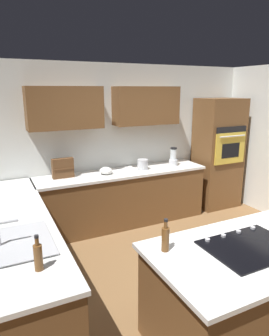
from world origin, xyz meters
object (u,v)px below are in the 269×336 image
at_px(blender, 173,158).
at_px(oil_bottle, 165,238).
at_px(sink_unit, 23,241).
at_px(kettle, 143,164).
at_px(mixing_bowl, 106,171).
at_px(spice_rack, 63,168).
at_px(wall_oven, 218,153).
at_px(cooktop, 250,246).
at_px(dish_soap_bottle, 38,256).

relative_size(blender, oil_bottle, 1.14).
height_order(sink_unit, blender, blender).
bearing_deg(kettle, mixing_bowl, 0.00).
bearing_deg(kettle, spice_rack, -4.23).
xyz_separation_m(blender, mixing_bowl, (1.25, 0.00, -0.08)).
distance_m(wall_oven, spice_rack, 2.90).
bearing_deg(cooktop, kettle, -97.68).
bearing_deg(wall_oven, kettle, 0.43).
xyz_separation_m(wall_oven, spice_rack, (2.90, -0.08, 0.03)).
bearing_deg(sink_unit, spice_rack, -112.92).
bearing_deg(spice_rack, blender, 177.10).
bearing_deg(mixing_bowl, spice_rack, -8.41).
height_order(mixing_bowl, spice_rack, spice_rack).
xyz_separation_m(wall_oven, mixing_bowl, (2.25, 0.01, -0.07)).
relative_size(cooktop, blender, 2.36).
bearing_deg(dish_soap_bottle, spice_rack, -107.24).
height_order(blender, mixing_bowl, blender).
xyz_separation_m(mixing_bowl, oil_bottle, (0.39, 2.40, 0.06)).
xyz_separation_m(cooktop, mixing_bowl, (0.29, -2.66, 0.05)).
xyz_separation_m(kettle, oil_bottle, (1.04, 2.40, 0.03)).
bearing_deg(oil_bottle, kettle, -113.36).
bearing_deg(cooktop, dish_soap_bottle, -14.84).
xyz_separation_m(sink_unit, blender, (-2.68, -1.74, 0.12)).
height_order(dish_soap_bottle, oil_bottle, oil_bottle).
xyz_separation_m(cooktop, kettle, (-0.36, -2.66, 0.08)).
xyz_separation_m(dish_soap_bottle, oil_bottle, (-0.98, 0.17, 0.00)).
bearing_deg(kettle, sink_unit, 40.01).
bearing_deg(kettle, dish_soap_bottle, 47.76).
distance_m(mixing_bowl, spice_rack, 0.66).
distance_m(cooktop, kettle, 2.69).
bearing_deg(dish_soap_bottle, sink_unit, -83.05).
bearing_deg(blender, kettle, 0.00).
distance_m(mixing_bowl, kettle, 0.65).
relative_size(sink_unit, oil_bottle, 2.47).
distance_m(blender, dish_soap_bottle, 3.44).
bearing_deg(dish_soap_bottle, oil_bottle, 170.01).
relative_size(blender, kettle, 1.81).
relative_size(mixing_bowl, spice_rack, 0.64).
xyz_separation_m(wall_oven, blender, (1.00, 0.01, 0.02)).
height_order(wall_oven, cooktop, wall_oven).
relative_size(sink_unit, cooktop, 0.92).
relative_size(blender, spice_rack, 1.01).
distance_m(blender, spice_rack, 1.90).
bearing_deg(spice_rack, mixing_bowl, 171.59).
bearing_deg(mixing_bowl, dish_soap_bottle, 58.38).
distance_m(cooktop, blender, 2.84).
height_order(spice_rack, oil_bottle, spice_rack).
bearing_deg(blender, cooktop, 70.20).
height_order(wall_oven, kettle, wall_oven).
bearing_deg(dish_soap_bottle, kettle, -132.24).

